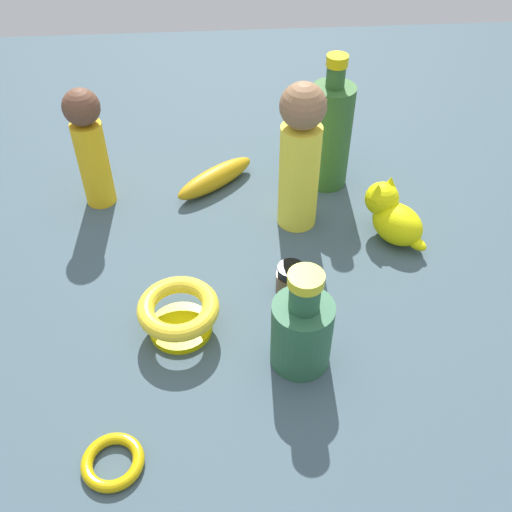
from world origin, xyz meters
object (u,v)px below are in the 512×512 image
bangle (113,462)px  bottle_tall (330,134)px  bottle_short (302,329)px  nail_polish_jar (291,278)px  banana (215,178)px  cat_figurine (393,215)px  bowl (179,312)px  person_figure_child (300,156)px  person_figure_adult (90,146)px

bangle → bottle_tall: 0.65m
bottle_short → nail_polish_jar: bearing=-91.0°
banana → cat_figurine: 0.33m
nail_polish_jar → bowl: bearing=22.5°
bowl → person_figure_child: size_ratio=0.45×
bangle → person_figure_child: 0.53m
bangle → person_figure_adult: bearing=-82.0°
nail_polish_jar → banana: 0.29m
bottle_tall → person_figure_child: (0.07, 0.11, 0.03)m
nail_polish_jar → banana: nail_polish_jar is taller
cat_figurine → bottle_tall: bearing=-63.2°
cat_figurine → bottle_short: bearing=53.0°
bowl → bottle_short: bearing=159.0°
cat_figurine → nail_polish_jar: bearing=31.7°
nail_polish_jar → bangle: 0.36m
bottle_short → person_figure_child: (-0.03, -0.30, 0.07)m
bangle → cat_figurine: cat_figurine is taller
nail_polish_jar → banana: (0.11, -0.27, -0.00)m
banana → cat_figurine: (-0.29, 0.16, 0.02)m
banana → cat_figurine: bearing=111.7°
person_figure_adult → cat_figurine: person_figure_adult is taller
person_figure_adult → bottle_tall: (-0.42, -0.03, -0.01)m
nail_polish_jar → bottle_tall: bottle_tall is taller
cat_figurine → bangle: bearing=42.1°
bottle_tall → person_figure_child: size_ratio=0.96×
bangle → bowl: (-0.08, -0.20, 0.03)m
person_figure_adult → bottle_tall: size_ratio=0.88×
banana → bottle_tall: size_ratio=0.70×
person_figure_adult → person_figure_child: bearing=166.4°
bottle_tall → person_figure_adult: bearing=3.9°
bottle_tall → bowl: 0.44m
banana → bottle_tall: bottle_tall is taller
nail_polish_jar → person_figure_child: (-0.03, -0.16, 0.11)m
person_figure_adult → banana: 0.23m
person_figure_child → bottle_short: bearing=83.8°
banana → bottle_short: bearing=65.3°
bangle → bowl: 0.22m
bowl → cat_figurine: 0.39m
nail_polish_jar → person_figure_child: 0.20m
banana → bowl: bowl is taller
cat_figurine → person_figure_child: 0.18m
person_figure_adult → person_figure_child: (-0.35, 0.08, 0.02)m
bottle_short → bowl: (0.16, -0.06, -0.02)m
nail_polish_jar → bottle_tall: 0.30m
person_figure_adult → person_figure_child: 0.36m
bowl → cat_figurine: bearing=-152.5°
banana → bowl: size_ratio=1.50×
bottle_tall → cat_figurine: (-0.08, 0.16, -0.06)m
nail_polish_jar → bowl: bowl is taller
person_figure_adult → bottle_tall: bottle_tall is taller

